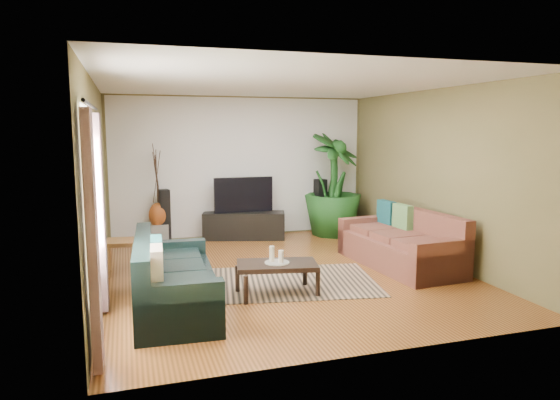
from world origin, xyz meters
name	(u,v)px	position (x,y,z in m)	size (l,w,h in m)	color
floor	(284,273)	(0.00, 0.00, 0.00)	(5.50, 5.50, 0.00)	#9B5928
ceiling	(284,84)	(0.00, 0.00, 2.70)	(5.50, 5.50, 0.00)	white
wall_back	(241,167)	(0.00, 2.75, 1.35)	(5.00, 5.00, 0.00)	brown
wall_front	(377,211)	(0.00, -2.75, 1.35)	(5.00, 5.00, 0.00)	brown
wall_left	(97,187)	(-2.50, 0.00, 1.35)	(5.50, 5.50, 0.00)	brown
wall_right	(436,176)	(2.50, 0.00, 1.35)	(5.50, 5.50, 0.00)	brown
backwall_panel	(241,167)	(0.00, 2.74, 1.35)	(4.90, 4.90, 0.00)	white
window_pane	(90,200)	(-2.48, -1.60, 1.40)	(1.80, 1.80, 0.00)	white
curtain_near	(93,241)	(-2.43, -2.35, 1.15)	(0.08, 0.35, 2.20)	gray
curtain_far	(101,213)	(-2.43, -0.85, 1.15)	(0.08, 0.35, 2.20)	gray
curtain_rod	(91,105)	(-2.43, -1.60, 2.30)	(0.03, 0.03, 1.90)	black
sofa_left	(175,273)	(-1.64, -0.99, 0.42)	(2.06, 0.88, 0.85)	black
sofa_right	(399,239)	(1.80, -0.14, 0.42)	(2.12, 0.96, 0.85)	brown
area_rug	(293,282)	(-0.01, -0.44, 0.01)	(2.23, 1.58, 0.01)	tan
coffee_table	(277,279)	(-0.37, -0.86, 0.20)	(1.00, 0.55, 0.41)	black
candle_tray	(277,262)	(-0.37, -0.86, 0.42)	(0.31, 0.31, 0.01)	#9B9B95
candle_tall	(272,254)	(-0.43, -0.83, 0.52)	(0.06, 0.06, 0.20)	beige
candle_mid	(281,256)	(-0.33, -0.90, 0.50)	(0.06, 0.06, 0.15)	#F0E0CA
candle_short	(281,255)	(-0.30, -0.80, 0.49)	(0.06, 0.06, 0.13)	beige
tv_stand	(244,225)	(-0.03, 2.44, 0.26)	(1.54, 0.46, 0.51)	black
television	(243,195)	(-0.03, 2.46, 0.85)	(1.13, 0.06, 0.67)	black
speaker_left	(165,216)	(-1.50, 2.50, 0.50)	(0.18, 0.20, 0.99)	black
speaker_right	(320,206)	(1.56, 2.50, 0.54)	(0.20, 0.22, 1.09)	black
potted_plant	(333,185)	(1.73, 2.27, 1.00)	(1.12, 1.12, 2.00)	#174717
plant_pot	(333,228)	(1.73, 2.27, 0.14)	(0.37, 0.37, 0.29)	black
pedestal	(159,234)	(-1.61, 2.50, 0.18)	(0.36, 0.36, 0.36)	gray
vase	(158,215)	(-1.61, 2.50, 0.53)	(0.33, 0.33, 0.46)	brown
side_table	(122,256)	(-2.25, 0.74, 0.24)	(0.46, 0.46, 0.48)	olive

